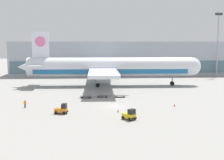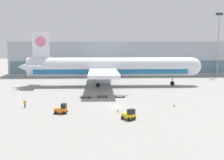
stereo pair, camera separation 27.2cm
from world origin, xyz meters
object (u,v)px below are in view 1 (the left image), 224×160
baggage_dolly_second (102,96)px  traffic_cone_far (118,111)px  airplane_main (108,67)px  baggage_tug_mid (62,109)px  baggage_dolly_lead (86,96)px  traffic_cone_near (174,105)px  ground_crew_near (25,103)px  baggage_tug_foreground (130,115)px  light_mast (218,40)px  baggage_dolly_third (120,96)px

baggage_dolly_second → traffic_cone_far: (2.56, -16.93, -0.10)m
airplane_main → baggage_tug_mid: bearing=-105.1°
airplane_main → baggage_dolly_lead: airplane_main is taller
traffic_cone_near → ground_crew_near: bearing=179.0°
baggage_tug_foreground → baggage_tug_mid: (-12.60, 5.53, 0.00)m
light_mast → traffic_cone_near: bearing=-119.6°
airplane_main → traffic_cone_far: airplane_main is taller
baggage_tug_mid → light_mast: bearing=57.7°
baggage_dolly_third → airplane_main: bearing=99.6°
baggage_dolly_second → ground_crew_near: size_ratio=2.23×
ground_crew_near → baggage_dolly_second: bearing=-151.2°
baggage_dolly_third → baggage_tug_mid: bearing=-122.1°
light_mast → airplane_main: 51.97m
baggage_dolly_second → baggage_dolly_third: (4.38, -0.28, 0.00)m
baggage_tug_foreground → baggage_dolly_second: baggage_tug_foreground is taller
ground_crew_near → traffic_cone_far: (19.36, -5.41, -0.69)m
light_mast → airplane_main: size_ratio=0.44×
baggage_dolly_lead → traffic_cone_near: (19.38, -11.34, -0.04)m
light_mast → baggage_tug_mid: 85.14m
baggage_dolly_third → traffic_cone_far: (-1.82, -16.64, -0.10)m
traffic_cone_far → traffic_cone_near: bearing=21.0°
ground_crew_near → traffic_cone_near: size_ratio=2.35×
light_mast → baggage_dolly_third: bearing=-133.7°
traffic_cone_far → baggage_dolly_third: bearing=83.8°
light_mast → baggage_tug_foreground: size_ratio=9.10×
airplane_main → baggage_tug_mid: airplane_main is taller
airplane_main → traffic_cone_near: size_ratio=81.37×
airplane_main → baggage_tug_foreground: 44.10m
baggage_tug_foreground → ground_crew_near: bearing=-159.0°
baggage_dolly_lead → traffic_cone_near: traffic_cone_near is taller
baggage_dolly_lead → baggage_tug_foreground: bearing=-65.2°
light_mast → baggage_dolly_lead: 70.48m
traffic_cone_near → baggage_tug_mid: bearing=-166.8°
baggage_dolly_third → baggage_tug_foreground: bearing=-86.1°
light_mast → traffic_cone_near: 67.11m
light_mast → baggage_dolly_lead: (-51.75, -45.71, -14.15)m
light_mast → baggage_dolly_second: size_ratio=6.75×
baggage_tug_mid → ground_crew_near: (-8.33, 6.09, 0.10)m
baggage_dolly_third → traffic_cone_near: (10.84, -11.77, -0.04)m
baggage_tug_foreground → traffic_cone_far: (-1.57, 6.20, -0.59)m
baggage_tug_foreground → ground_crew_near: (-20.93, 11.61, 0.10)m
baggage_dolly_second → traffic_cone_near: traffic_cone_near is taller
baggage_tug_mid → baggage_dolly_lead: size_ratio=0.71×
baggage_dolly_third → traffic_cone_near: traffic_cone_near is taller
baggage_tug_foreground → ground_crew_near: size_ratio=1.66×
baggage_dolly_lead → traffic_cone_far: size_ratio=6.29×
baggage_dolly_third → baggage_dolly_second: bearing=-179.2°
baggage_tug_foreground → baggage_dolly_lead: baggage_tug_foreground is taller
airplane_main → traffic_cone_near: airplane_main is taller
baggage_dolly_lead → light_mast: bearing=46.0°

